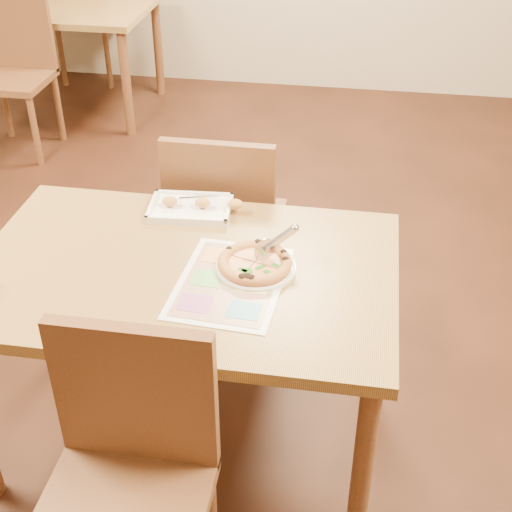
% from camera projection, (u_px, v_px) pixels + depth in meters
% --- Properties ---
extents(room, '(7.00, 7.00, 7.00)m').
position_uv_depth(room, '(170.00, 66.00, 1.83)').
color(room, '#36190F').
rests_on(room, ground).
extents(dining_table, '(1.30, 0.85, 0.72)m').
position_uv_depth(dining_table, '(185.00, 289.00, 2.23)').
color(dining_table, olive).
rests_on(dining_table, ground).
extents(chair_near, '(0.42, 0.42, 0.47)m').
position_uv_depth(chair_near, '(128.00, 454.00, 1.77)').
color(chair_near, brown).
rests_on(chair_near, ground).
extents(chair_far, '(0.42, 0.42, 0.47)m').
position_uv_depth(chair_far, '(224.00, 212.00, 2.76)').
color(chair_far, brown).
rests_on(chair_far, ground).
extents(bg_table, '(1.30, 0.85, 0.72)m').
position_uv_depth(bg_table, '(54.00, 17.00, 4.73)').
color(bg_table, olive).
rests_on(bg_table, ground).
extents(bg_chair_near, '(0.42, 0.42, 0.47)m').
position_uv_depth(bg_chair_near, '(16.00, 56.00, 4.28)').
color(bg_chair_near, brown).
rests_on(bg_chair_near, ground).
extents(bg_chair_far, '(0.42, 0.42, 0.47)m').
position_uv_depth(bg_chair_far, '(82.00, 7.00, 5.18)').
color(bg_chair_far, brown).
rests_on(bg_chair_far, ground).
extents(plate, '(0.31, 0.31, 0.01)m').
position_uv_depth(plate, '(256.00, 268.00, 2.16)').
color(plate, white).
rests_on(plate, dining_table).
extents(pizza, '(0.23, 0.23, 0.03)m').
position_uv_depth(pizza, '(255.00, 263.00, 2.15)').
color(pizza, '#CD8446').
rests_on(pizza, plate).
extents(pizza_cutter, '(0.12, 0.11, 0.09)m').
position_uv_depth(pizza_cutter, '(275.00, 242.00, 2.15)').
color(pizza_cutter, silver).
rests_on(pizza_cutter, pizza).
extents(appetizer_tray, '(0.33, 0.21, 0.05)m').
position_uv_depth(appetizer_tray, '(193.00, 208.00, 2.45)').
color(appetizer_tray, white).
rests_on(appetizer_tray, dining_table).
extents(menu, '(0.33, 0.45, 0.00)m').
position_uv_depth(menu, '(230.00, 282.00, 2.11)').
color(menu, silver).
rests_on(menu, dining_table).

